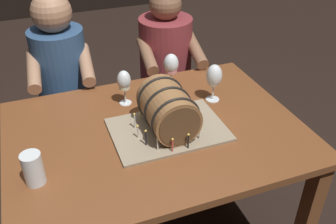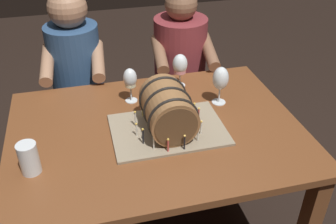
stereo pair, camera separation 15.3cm
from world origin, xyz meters
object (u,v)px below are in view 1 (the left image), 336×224
object	(u,v)px
person_seated_left	(67,102)
dining_table	(156,148)
wine_glass_rose	(171,65)
wine_glass_empty	(214,76)
wine_glass_white	(124,82)
person_seated_right	(166,85)
barrel_cake	(168,112)
beer_pint	(34,170)

from	to	relation	value
person_seated_left	dining_table	bearing A→B (deg)	-66.31
wine_glass_rose	person_seated_left	distance (m)	0.73
wine_glass_empty	wine_glass_rose	xyz separation A→B (m)	(-0.14, 0.21, -0.01)
wine_glass_rose	person_seated_left	size ratio (longest dim) A/B	0.15
wine_glass_empty	wine_glass_white	world-z (taller)	wine_glass_empty
person_seated_left	person_seated_right	world-z (taller)	person_seated_left
wine_glass_rose	person_seated_right	size ratio (longest dim) A/B	0.16
dining_table	person_seated_left	world-z (taller)	person_seated_left
barrel_cake	person_seated_right	size ratio (longest dim) A/B	0.43
wine_glass_empty	wine_glass_rose	bearing A→B (deg)	123.79
dining_table	barrel_cake	size ratio (longest dim) A/B	2.61
wine_glass_empty	wine_glass_rose	size ratio (longest dim) A/B	1.07
barrel_cake	wine_glass_rose	size ratio (longest dim) A/B	2.76
wine_glass_empty	person_seated_left	size ratio (longest dim) A/B	0.16
dining_table	wine_glass_rose	size ratio (longest dim) A/B	7.20
barrel_cake	person_seated_left	distance (m)	0.90
beer_pint	wine_glass_empty	bearing A→B (deg)	18.69
wine_glass_empty	person_seated_right	bearing A→B (deg)	93.12
wine_glass_rose	beer_pint	world-z (taller)	wine_glass_rose
wine_glass_rose	person_seated_right	world-z (taller)	person_seated_right
beer_pint	person_seated_left	distance (m)	0.95
wine_glass_white	person_seated_left	distance (m)	0.63
beer_pint	person_seated_right	xyz separation A→B (m)	(0.85, 0.89, -0.28)
wine_glass_rose	person_seated_right	xyz separation A→B (m)	(0.11, 0.38, -0.34)
wine_glass_empty	beer_pint	distance (m)	0.93
beer_pint	dining_table	bearing A→B (deg)	16.73
wine_glass_rose	beer_pint	bearing A→B (deg)	-145.31
wine_glass_rose	person_seated_left	bearing A→B (deg)	144.47
person_seated_left	wine_glass_empty	bearing A→B (deg)	-41.32
barrel_cake	wine_glass_empty	bearing A→B (deg)	29.07
wine_glass_empty	beer_pint	world-z (taller)	wine_glass_empty
barrel_cake	beer_pint	distance (m)	0.59
wine_glass_white	dining_table	bearing A→B (deg)	-75.50
wine_glass_empty	person_seated_right	distance (m)	0.69
person_seated_left	beer_pint	bearing A→B (deg)	-103.11
wine_glass_white	wine_glass_rose	xyz separation A→B (m)	(0.28, 0.09, -0.00)
wine_glass_white	wine_glass_rose	size ratio (longest dim) A/B	0.99
barrel_cake	person_seated_left	world-z (taller)	person_seated_left
barrel_cake	wine_glass_white	distance (m)	0.31
wine_glass_empty	wine_glass_white	distance (m)	0.44
barrel_cake	wine_glass_rose	xyz separation A→B (m)	(0.16, 0.38, 0.02)
dining_table	wine_glass_rose	distance (m)	0.47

